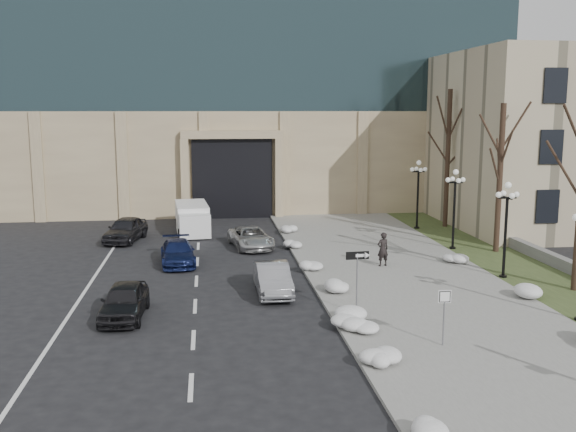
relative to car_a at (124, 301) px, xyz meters
name	(u,v)px	position (x,y,z in m)	size (l,w,h in m)	color
ground	(424,405)	(9.24, -8.86, -0.69)	(160.00, 160.00, 0.00)	black
sidewalk	(398,273)	(12.74, 5.14, -0.63)	(9.00, 40.00, 0.12)	gray
curb	(309,276)	(8.24, 5.14, -0.62)	(0.30, 40.00, 0.14)	gray
grass_strip	(521,269)	(19.24, 5.14, -0.64)	(4.00, 40.00, 0.10)	#374522
stone_wall	(538,254)	(21.24, 7.14, -0.34)	(0.50, 30.00, 0.70)	slate
car_a	(124,301)	(0.00, 0.00, 0.00)	(1.62, 4.04, 1.38)	black
car_b	(273,279)	(6.17, 2.59, 0.00)	(1.45, 4.16, 1.37)	#97989E
car_c	(178,253)	(1.72, 8.77, -0.06)	(1.75, 4.30, 1.25)	navy
car_d	(251,237)	(5.87, 12.32, -0.06)	(2.08, 4.50, 1.25)	#B6B6B6
car_e	(126,229)	(-1.76, 15.23, 0.07)	(1.79, 4.44, 1.51)	#29282D
pedestrian	(383,249)	(12.31, 6.51, 0.32)	(0.65, 0.42, 1.77)	black
box_truck	(192,219)	(2.32, 17.74, 0.21)	(2.50, 6.00, 1.86)	white
one_way_sign	(361,263)	(9.33, -0.93, 1.48)	(0.98, 0.27, 2.63)	slate
keep_sign	(444,306)	(11.31, -4.80, 0.85)	(0.45, 0.07, 2.09)	slate
snow_clump_a	(427,424)	(8.73, -10.49, -0.39)	(1.10, 1.60, 0.36)	white
snow_clump_b	(382,355)	(8.85, -5.87, -0.39)	(1.10, 1.60, 0.36)	white
snow_clump_c	(350,318)	(8.66, -2.05, -0.39)	(1.10, 1.60, 0.36)	white
snow_clump_d	(333,286)	(8.88, 2.39, -0.39)	(1.10, 1.60, 0.36)	white
snow_clump_e	(309,264)	(8.47, 6.58, -0.39)	(1.10, 1.60, 0.36)	white
snow_clump_f	(297,245)	(8.49, 11.40, -0.39)	(1.10, 1.60, 0.36)	white
snow_clump_g	(291,230)	(8.76, 16.04, -0.39)	(1.10, 1.60, 0.36)	white
snow_clump_i	(526,291)	(17.10, 0.56, -0.39)	(1.10, 1.60, 0.36)	white
snow_clump_j	(459,259)	(16.55, 6.71, -0.39)	(1.10, 1.60, 0.36)	white
snow_clump_l	(358,326)	(8.73, -3.04, -0.39)	(1.10, 1.60, 0.36)	white
lamppost_b	(506,217)	(17.54, 3.64, 2.39)	(1.18, 1.18, 4.76)	black
lamppost_c	(455,198)	(17.54, 10.14, 2.39)	(1.18, 1.18, 4.76)	black
lamppost_d	(418,185)	(17.54, 16.64, 2.39)	(1.18, 1.18, 4.76)	black
tree_mid	(501,157)	(19.74, 9.14, 4.82)	(3.20, 3.20, 8.50)	black
tree_far	(448,139)	(19.74, 17.14, 5.46)	(3.20, 3.20, 9.50)	black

